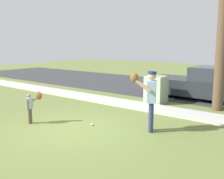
% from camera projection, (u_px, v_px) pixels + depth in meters
% --- Properties ---
extents(ground_plane, '(48.00, 48.00, 0.00)m').
position_uv_depth(ground_plane, '(137.00, 107.00, 10.58)').
color(ground_plane, olive).
extents(sidewalk_strip, '(36.00, 1.20, 0.06)m').
position_uv_depth(sidewalk_strip, '(139.00, 106.00, 10.65)').
color(sidewalk_strip, beige).
rests_on(sidewalk_strip, ground).
extents(road_surface, '(36.00, 6.80, 0.02)m').
position_uv_depth(road_surface, '(187.00, 89.00, 14.53)').
color(road_surface, '#38383A').
rests_on(road_surface, ground).
extents(person_adult, '(0.63, 0.83, 1.74)m').
position_uv_depth(person_adult, '(150.00, 95.00, 7.43)').
color(person_adult, navy).
rests_on(person_adult, ground).
extents(person_child, '(0.41, 0.51, 1.01)m').
position_uv_depth(person_child, '(32.00, 103.00, 8.30)').
color(person_child, brown).
rests_on(person_child, ground).
extents(baseball, '(0.07, 0.07, 0.07)m').
position_uv_depth(baseball, '(92.00, 124.00, 8.16)').
color(baseball, white).
rests_on(baseball, ground).
extents(utility_cabinet, '(0.79, 0.75, 1.16)m').
position_uv_depth(utility_cabinet, '(156.00, 89.00, 11.23)').
color(utility_cabinet, '#9EB293').
rests_on(utility_cabinet, ground).
extents(parked_pickup_dark, '(5.20, 1.95, 1.48)m').
position_uv_depth(parked_pickup_dark, '(207.00, 85.00, 11.85)').
color(parked_pickup_dark, '#23282D').
rests_on(parked_pickup_dark, road_surface).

